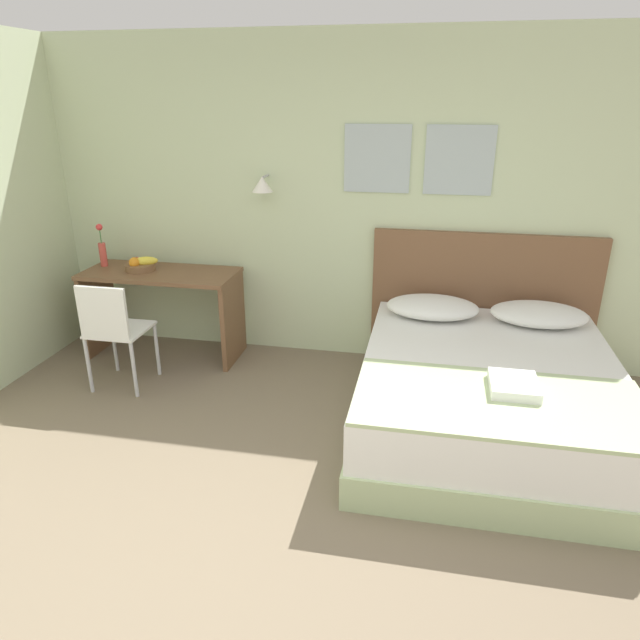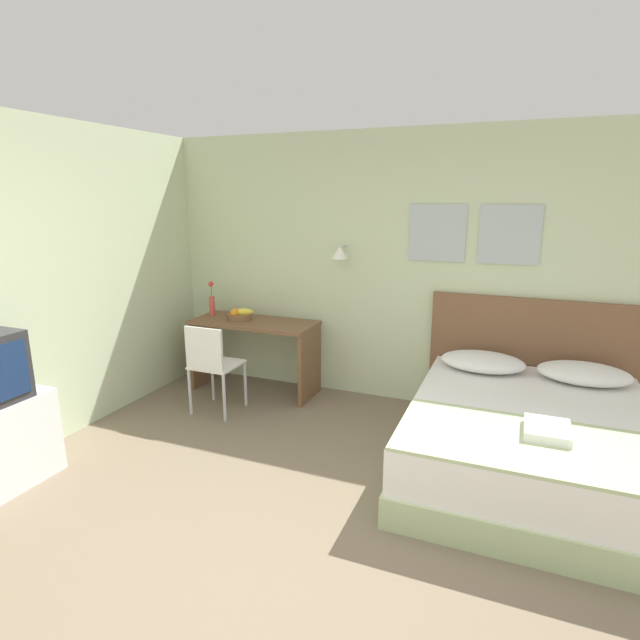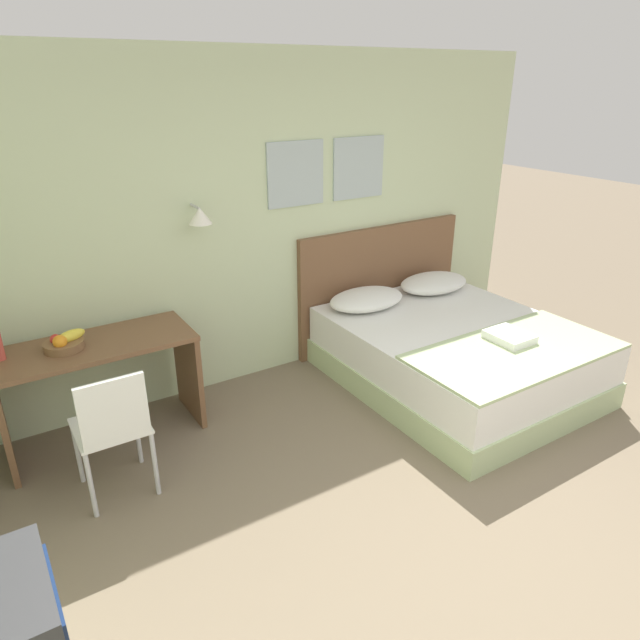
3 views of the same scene
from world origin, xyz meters
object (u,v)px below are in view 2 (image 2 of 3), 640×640
pillow_left (483,362)px  throw_blanket (532,444)px  pillow_right (584,373)px  headboard (531,361)px  desk_chair (211,361)px  folded_towel_near_foot (547,430)px  bed (527,443)px  desk (254,341)px  flower_vase (212,302)px  fruit_bowl (239,315)px

pillow_left → throw_blanket: size_ratio=0.44×
pillow_left → pillow_right: same height
headboard → desk_chair: headboard is taller
throw_blanket → folded_towel_near_foot: (0.09, 0.14, 0.04)m
bed → headboard: size_ratio=1.13×
desk → bed: bearing=-15.5°
bed → flower_vase: flower_vase is taller
bed → pillow_right: pillow_right is taller
folded_towel_near_foot → bed: bearing=101.0°
pillow_left → folded_towel_near_foot: bearing=-67.7°
flower_vase → folded_towel_near_foot: bearing=-20.7°
throw_blanket → pillow_left: bearing=106.7°
headboard → desk_chair: bearing=-160.4°
throw_blanket → fruit_bowl: 3.19m
bed → headboard: 1.09m
desk_chair → fruit_bowl: 0.76m
bed → flower_vase: bearing=165.9°
desk_chair → fruit_bowl: bearing=98.2°
desk_chair → pillow_left: bearing=15.8°
desk → flower_vase: 0.67m
desk → throw_blanket: bearing=-26.4°
flower_vase → bed: bearing=-14.1°
bed → desk_chair: desk_chair is taller
bed → folded_towel_near_foot: folded_towel_near_foot is taller
pillow_right → fruit_bowl: fruit_bowl is taller
headboard → desk_chair: size_ratio=2.07×
throw_blanket → folded_towel_near_foot: 0.17m
desk_chair → bed: bearing=-1.3°
fruit_bowl → folded_towel_near_foot: bearing=-22.1°
pillow_right → flower_vase: 3.67m
bed → pillow_right: size_ratio=2.84×
throw_blanket → folded_towel_near_foot: size_ratio=5.12×
folded_towel_near_foot → desk_chair: bearing=169.9°
fruit_bowl → flower_vase: 0.39m
bed → desk: (-2.70, 0.75, 0.28)m
desk_chair → flower_vase: bearing=122.3°
pillow_left → fruit_bowl: fruit_bowl is taller
pillow_left → throw_blanket: pillow_left is taller
desk → fruit_bowl: fruit_bowl is taller
bed → desk: bearing=164.5°
headboard → bed: bearing=-90.0°
headboard → folded_towel_near_foot: headboard is taller
flower_vase → desk: bearing=-6.9°
throw_blanket → flower_vase: bearing=156.6°
pillow_left → desk: desk is taller
throw_blanket → desk: size_ratio=1.25×
folded_towel_near_foot → fruit_bowl: fruit_bowl is taller
flower_vase → throw_blanket: bearing=-23.4°
bed → headboard: (0.00, 1.05, 0.31)m
folded_towel_near_foot → desk_chair: (-2.86, 0.51, -0.07)m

